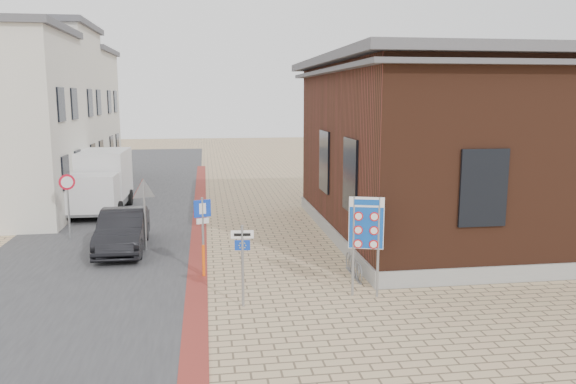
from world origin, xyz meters
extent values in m
plane|color=tan|center=(0.00, 0.00, 0.00)|extent=(120.00, 120.00, 0.00)
cube|color=#38383A|center=(-5.50, 15.00, 0.01)|extent=(7.00, 60.00, 0.02)
cube|color=maroon|center=(-2.00, 10.00, 0.01)|extent=(0.60, 40.00, 0.02)
cube|color=gray|center=(9.00, 7.00, 0.25)|extent=(12.15, 12.15, 0.50)
cube|color=#452316|center=(9.00, 7.00, 3.50)|extent=(12.00, 12.00, 6.00)
cube|color=#525258|center=(9.00, 7.00, 6.65)|extent=(13.00, 13.00, 0.30)
cube|color=#525258|center=(9.00, 7.00, 6.25)|extent=(12.70, 12.70, 0.15)
cube|color=black|center=(2.98, 4.00, 2.80)|extent=(0.12, 1.60, 2.40)
cube|color=black|center=(2.98, 8.00, 2.80)|extent=(0.12, 1.60, 2.40)
cube|color=black|center=(6.00, 0.98, 2.80)|extent=(1.40, 0.12, 2.20)
cube|color=black|center=(-7.48, 10.80, 2.20)|extent=(0.10, 1.10, 1.40)
cube|color=black|center=(-7.48, 13.20, 2.20)|extent=(0.10, 1.10, 1.40)
cube|color=black|center=(-7.48, 10.80, 5.00)|extent=(0.10, 1.10, 1.40)
cube|color=black|center=(-7.48, 13.20, 5.00)|extent=(0.10, 1.10, 1.40)
cube|color=beige|center=(-11.00, 18.00, 4.40)|extent=(7.00, 6.00, 8.80)
cube|color=#525258|center=(-11.00, 18.00, 8.95)|extent=(7.40, 6.40, 0.30)
cube|color=black|center=(-7.48, 16.80, 2.20)|extent=(0.10, 1.10, 1.40)
cube|color=black|center=(-7.48, 19.20, 2.20)|extent=(0.10, 1.10, 1.40)
cube|color=black|center=(-7.48, 16.80, 5.00)|extent=(0.10, 1.10, 1.40)
cube|color=black|center=(-7.48, 19.20, 5.00)|extent=(0.10, 1.10, 1.40)
cube|color=beige|center=(-11.00, 24.00, 4.00)|extent=(7.00, 6.00, 8.00)
cube|color=#525258|center=(-11.00, 24.00, 8.15)|extent=(7.40, 6.40, 0.30)
cube|color=black|center=(-7.48, 22.80, 2.20)|extent=(0.10, 1.10, 1.40)
cube|color=black|center=(-7.48, 25.20, 2.20)|extent=(0.10, 1.10, 1.40)
cube|color=black|center=(-7.48, 22.80, 5.00)|extent=(0.10, 1.10, 1.40)
cube|color=black|center=(-7.48, 25.20, 5.00)|extent=(0.10, 1.10, 1.40)
torus|color=slate|center=(2.65, 1.60, 0.28)|extent=(0.04, 0.60, 0.60)
torus|color=slate|center=(2.65, 1.90, 0.28)|extent=(0.04, 0.60, 0.60)
torus|color=slate|center=(2.65, 2.20, 0.28)|extent=(0.04, 0.60, 0.60)
torus|color=slate|center=(2.65, 2.50, 0.28)|extent=(0.04, 0.60, 0.60)
torus|color=slate|center=(2.65, 2.80, 0.28)|extent=(0.04, 0.60, 0.60)
cube|color=slate|center=(2.65, 2.20, 0.02)|extent=(0.08, 1.60, 0.04)
imported|color=black|center=(-4.59, 6.16, 0.71)|extent=(1.58, 4.35, 1.42)
cube|color=slate|center=(-6.50, 13.10, 0.44)|extent=(2.14, 5.34, 0.25)
cube|color=silver|center=(-6.52, 11.23, 1.23)|extent=(2.09, 1.70, 1.57)
cube|color=black|center=(-6.53, 10.50, 1.53)|extent=(1.87, 0.10, 0.79)
cube|color=silver|center=(-6.49, 13.99, 1.72)|extent=(2.21, 3.57, 2.16)
cylinder|color=black|center=(-7.55, 11.54, 0.39)|extent=(0.26, 0.79, 0.79)
cylinder|color=black|center=(-5.49, 11.52, 0.39)|extent=(0.26, 0.79, 0.79)
cylinder|color=black|center=(-7.51, 14.69, 0.39)|extent=(0.26, 0.79, 0.79)
cylinder|color=black|center=(-5.45, 14.66, 0.39)|extent=(0.26, 0.79, 0.79)
cylinder|color=gray|center=(2.19, 0.60, 1.36)|extent=(0.07, 0.07, 2.72)
cylinder|color=gray|center=(2.81, 0.40, 1.36)|extent=(0.07, 0.07, 2.72)
cube|color=white|center=(2.50, 0.50, 2.02)|extent=(0.90, 0.31, 1.40)
cube|color=#0E4AB1|center=(2.50, 0.50, 2.02)|extent=(0.87, 0.31, 1.36)
cube|color=white|center=(2.50, 0.50, 2.58)|extent=(0.87, 0.31, 0.26)
cylinder|color=gray|center=(-0.80, 0.22, 1.06)|extent=(0.07, 0.07, 2.13)
cube|color=white|center=(-0.80, 0.22, 1.90)|extent=(0.58, 0.10, 0.20)
cube|color=#0F38B7|center=(-0.80, 0.22, 1.62)|extent=(0.39, 0.08, 0.26)
cylinder|color=gray|center=(-1.80, 3.04, 1.18)|extent=(0.07, 0.07, 2.37)
cube|color=#1039C3|center=(-1.80, 3.04, 2.03)|extent=(0.50, 0.21, 0.52)
cube|color=white|center=(-1.80, 3.04, 1.66)|extent=(0.37, 0.16, 0.17)
cylinder|color=gray|center=(-3.80, 6.00, 1.21)|extent=(0.07, 0.07, 2.43)
cylinder|color=gray|center=(-6.78, 8.00, 1.24)|extent=(0.07, 0.07, 2.48)
cylinder|color=red|center=(-6.78, 8.00, 2.20)|extent=(0.55, 0.26, 0.59)
cylinder|color=#FF5E0D|center=(-1.80, 2.80, 0.49)|extent=(0.11, 0.11, 0.98)
camera|label=1|loc=(-1.67, -13.52, 5.32)|focal=35.00mm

